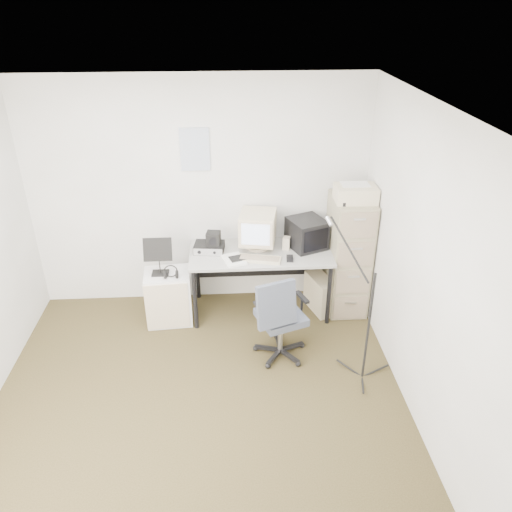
{
  "coord_description": "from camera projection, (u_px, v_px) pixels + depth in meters",
  "views": [
    {
      "loc": [
        0.28,
        -3.22,
        3.18
      ],
      "look_at": [
        0.55,
        0.95,
        0.95
      ],
      "focal_mm": 35.0,
      "sensor_mm": 36.0,
      "label": 1
    }
  ],
  "objects": [
    {
      "name": "music_stand",
      "position": [
        159.0,
        256.0,
        5.07
      ],
      "size": [
        0.3,
        0.19,
        0.42
      ],
      "primitive_type": "cube",
      "rotation": [
        0.0,
        0.0,
        0.13
      ],
      "color": "black",
      "rests_on": "side_cart"
    },
    {
      "name": "radio_speaker",
      "position": [
        213.0,
        238.0,
        5.21
      ],
      "size": [
        0.16,
        0.15,
        0.14
      ],
      "primitive_type": "cube",
      "rotation": [
        0.0,
        0.0,
        -0.16
      ],
      "color": "black",
      "rests_on": "radio_receiver"
    },
    {
      "name": "radio_receiver",
      "position": [
        209.0,
        247.0,
        5.28
      ],
      "size": [
        0.33,
        0.26,
        0.09
      ],
      "primitive_type": "cube",
      "rotation": [
        0.0,
        0.0,
        -0.12
      ],
      "color": "black",
      "rests_on": "desk"
    },
    {
      "name": "wall_calendar",
      "position": [
        195.0,
        150.0,
        5.06
      ],
      "size": [
        0.3,
        0.02,
        0.44
      ],
      "primitive_type": "cube",
      "color": "white",
      "rests_on": "wall_back"
    },
    {
      "name": "desk_speaker",
      "position": [
        286.0,
        243.0,
        5.31
      ],
      "size": [
        0.09,
        0.09,
        0.14
      ],
      "primitive_type": "cube",
      "rotation": [
        0.0,
        0.0,
        -0.27
      ],
      "color": "beige",
      "rests_on": "desk"
    },
    {
      "name": "desk",
      "position": [
        260.0,
        281.0,
        5.45
      ],
      "size": [
        1.5,
        0.7,
        0.73
      ],
      "primitive_type": "cube",
      "color": "#A6A59D",
      "rests_on": "floor"
    },
    {
      "name": "filing_cabinet",
      "position": [
        348.0,
        255.0,
        5.4
      ],
      "size": [
        0.4,
        0.6,
        1.3
      ],
      "primitive_type": "cube",
      "color": "gray",
      "rests_on": "floor"
    },
    {
      "name": "wall_front",
      "position": [
        169.0,
        499.0,
        2.14
      ],
      "size": [
        3.6,
        0.02,
        2.5
      ],
      "primitive_type": "cube",
      "color": "white",
      "rests_on": "ground"
    },
    {
      "name": "mic_stand",
      "position": [
        371.0,
        312.0,
        4.31
      ],
      "size": [
        0.03,
        0.03,
        1.45
      ],
      "primitive_type": "cylinder",
      "rotation": [
        0.0,
        0.0,
        1.94
      ],
      "color": "black",
      "rests_on": "floor"
    },
    {
      "name": "keyboard",
      "position": [
        260.0,
        259.0,
        5.11
      ],
      "size": [
        0.46,
        0.25,
        0.02
      ],
      "primitive_type": "cube",
      "rotation": [
        0.0,
        0.0,
        -0.22
      ],
      "color": "beige",
      "rests_on": "desk"
    },
    {
      "name": "wall_back",
      "position": [
        199.0,
        195.0,
        5.31
      ],
      "size": [
        3.6,
        0.02,
        2.5
      ],
      "primitive_type": "cube",
      "color": "white",
      "rests_on": "ground"
    },
    {
      "name": "printer",
      "position": [
        356.0,
        194.0,
        4.99
      ],
      "size": [
        0.42,
        0.29,
        0.16
      ],
      "primitive_type": "cube",
      "rotation": [
        0.0,
        0.0,
        -0.02
      ],
      "color": "beige",
      "rests_on": "filing_cabinet"
    },
    {
      "name": "side_cart",
      "position": [
        169.0,
        297.0,
        5.32
      ],
      "size": [
        0.5,
        0.41,
        0.58
      ],
      "primitive_type": "cube",
      "rotation": [
        0.0,
        0.0,
        0.07
      ],
      "color": "white",
      "rests_on": "floor"
    },
    {
      "name": "crt_tv",
      "position": [
        307.0,
        233.0,
        5.32
      ],
      "size": [
        0.46,
        0.47,
        0.32
      ],
      "primitive_type": "cube",
      "rotation": [
        0.0,
        0.0,
        0.39
      ],
      "color": "black",
      "rests_on": "desk"
    },
    {
      "name": "headphones",
      "position": [
        171.0,
        274.0,
        5.08
      ],
      "size": [
        0.2,
        0.2,
        0.03
      ],
      "primitive_type": "torus",
      "rotation": [
        0.0,
        0.0,
        -0.35
      ],
      "color": "black",
      "rests_on": "side_cart"
    },
    {
      "name": "crt_monitor",
      "position": [
        258.0,
        230.0,
        5.28
      ],
      "size": [
        0.43,
        0.44,
        0.4
      ],
      "primitive_type": "cube",
      "rotation": [
        0.0,
        0.0,
        -0.18
      ],
      "color": "beige",
      "rests_on": "desk"
    },
    {
      "name": "papers",
      "position": [
        234.0,
        260.0,
        5.11
      ],
      "size": [
        0.28,
        0.32,
        0.02
      ],
      "primitive_type": "cube",
      "rotation": [
        0.0,
        0.0,
        0.32
      ],
      "color": "white",
      "rests_on": "desk"
    },
    {
      "name": "pc_tower",
      "position": [
        320.0,
        294.0,
        5.54
      ],
      "size": [
        0.31,
        0.47,
        0.4
      ],
      "primitive_type": "cube",
      "rotation": [
        0.0,
        0.0,
        0.31
      ],
      "color": "beige",
      "rests_on": "floor"
    },
    {
      "name": "wall_right",
      "position": [
        426.0,
        275.0,
        3.83
      ],
      "size": [
        0.02,
        3.6,
        2.5
      ],
      "primitive_type": "cube",
      "color": "white",
      "rests_on": "ground"
    },
    {
      "name": "mouse",
      "position": [
        290.0,
        258.0,
        5.12
      ],
      "size": [
        0.08,
        0.12,
        0.03
      ],
      "primitive_type": "cube",
      "rotation": [
        0.0,
        0.0,
        -0.09
      ],
      "color": "black",
      "rests_on": "desk"
    },
    {
      "name": "ceiling",
      "position": [
        178.0,
        113.0,
        3.14
      ],
      "size": [
        3.6,
        3.6,
        0.01
      ],
      "primitive_type": "cube",
      "color": "white",
      "rests_on": "ground"
    },
    {
      "name": "office_chair",
      "position": [
        281.0,
        316.0,
        4.72
      ],
      "size": [
        0.68,
        0.68,
        0.92
      ],
      "primitive_type": "cube",
      "rotation": [
        0.0,
        0.0,
        0.35
      ],
      "color": "#545B6E",
      "rests_on": "floor"
    },
    {
      "name": "floor",
      "position": [
        200.0,
        407.0,
        4.32
      ],
      "size": [
        3.6,
        3.6,
        0.01
      ],
      "primitive_type": "cube",
      "color": "#342D17",
      "rests_on": "ground"
    }
  ]
}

